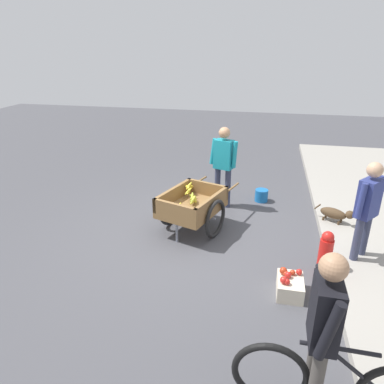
% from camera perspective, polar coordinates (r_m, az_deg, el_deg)
% --- Properties ---
extents(ground_plane, '(24.00, 24.00, 0.00)m').
position_cam_1_polar(ground_plane, '(5.92, -0.00, -7.05)').
color(ground_plane, '#47474C').
extents(fruit_cart, '(1.81, 1.24, 0.71)m').
position_cam_1_polar(fruit_cart, '(5.92, 0.05, -2.32)').
color(fruit_cart, olive).
rests_on(fruit_cart, ground).
extents(vendor_person, '(0.30, 0.54, 1.55)m').
position_cam_1_polar(vendor_person, '(6.68, 5.07, 5.06)').
color(vendor_person, '#333851').
rests_on(vendor_person, ground).
extents(bicycle, '(0.46, 1.66, 0.85)m').
position_cam_1_polar(bicycle, '(3.51, 21.62, -26.66)').
color(bicycle, black).
rests_on(bicycle, ground).
extents(cyclist_person, '(0.52, 0.21, 1.57)m').
position_cam_1_polar(cyclist_person, '(3.08, 20.29, -19.41)').
color(cyclist_person, '#4C4742').
rests_on(cyclist_person, ground).
extents(dog, '(0.39, 0.60, 0.40)m').
position_cam_1_polar(dog, '(6.50, 22.02, -3.29)').
color(dog, '#4C3823').
rests_on(dog, ground).
extents(fire_hydrant, '(0.25, 0.25, 0.67)m').
position_cam_1_polar(fire_hydrant, '(5.14, 20.62, -9.29)').
color(fire_hydrant, red).
rests_on(fire_hydrant, ground).
extents(plastic_bucket, '(0.26, 0.26, 0.24)m').
position_cam_1_polar(plastic_bucket, '(7.28, 11.08, -0.53)').
color(plastic_bucket, '#1966B2').
rests_on(plastic_bucket, ground).
extents(apple_crate, '(0.44, 0.32, 0.32)m').
position_cam_1_polar(apple_crate, '(4.77, 15.39, -14.25)').
color(apple_crate, beige).
rests_on(apple_crate, ground).
extents(bystander_person, '(0.42, 0.38, 1.53)m').
position_cam_1_polar(bystander_person, '(5.35, 26.32, -2.07)').
color(bystander_person, '#333851').
rests_on(bystander_person, ground).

